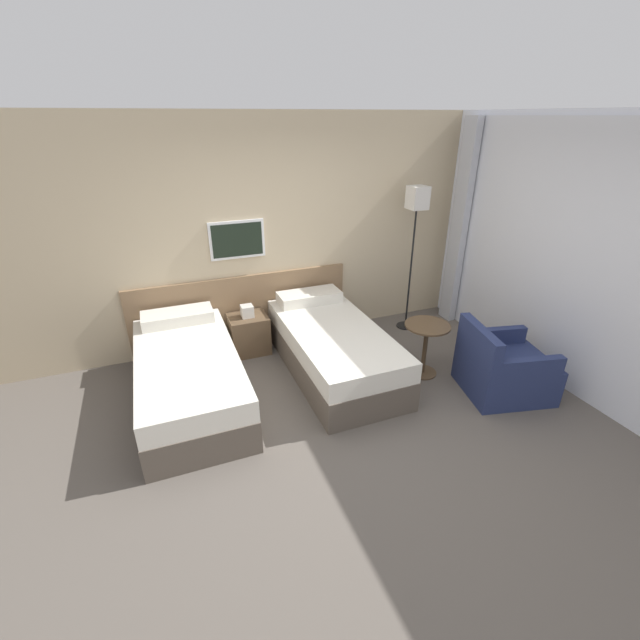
# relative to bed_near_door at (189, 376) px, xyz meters

# --- Properties ---
(ground_plane) EXTENTS (16.00, 16.00, 0.00)m
(ground_plane) POSITION_rel_bed_near_door_xyz_m (1.36, -1.06, -0.28)
(ground_plane) COLOR #5B544C
(wall_headboard) EXTENTS (10.00, 0.10, 2.70)m
(wall_headboard) POSITION_rel_bed_near_door_xyz_m (1.33, 1.06, 1.02)
(wall_headboard) COLOR #C6B28E
(wall_headboard) RESTS_ON ground_plane
(wall_window) EXTENTS (0.21, 4.59, 2.70)m
(wall_window) POSITION_rel_bed_near_door_xyz_m (3.76, -1.15, 1.06)
(wall_window) COLOR white
(wall_window) RESTS_ON ground_plane
(bed_near_door) EXTENTS (0.96, 2.01, 0.67)m
(bed_near_door) POSITION_rel_bed_near_door_xyz_m (0.00, 0.00, 0.00)
(bed_near_door) COLOR brown
(bed_near_door) RESTS_ON ground_plane
(bed_near_window) EXTENTS (0.96, 2.01, 0.67)m
(bed_near_window) POSITION_rel_bed_near_door_xyz_m (1.57, 0.00, 0.00)
(bed_near_window) COLOR brown
(bed_near_window) RESTS_ON ground_plane
(nightstand) EXTENTS (0.46, 0.38, 0.61)m
(nightstand) POSITION_rel_bed_near_door_xyz_m (0.78, 0.76, -0.03)
(nightstand) COLOR brown
(nightstand) RESTS_ON ground_plane
(floor_lamp) EXTENTS (0.24, 0.24, 1.88)m
(floor_lamp) POSITION_rel_bed_near_door_xyz_m (2.94, 0.64, 1.28)
(floor_lamp) COLOR black
(floor_lamp) RESTS_ON ground_plane
(side_table) EXTENTS (0.49, 0.49, 0.61)m
(side_table) POSITION_rel_bed_near_door_xyz_m (2.49, -0.45, 0.15)
(side_table) COLOR brown
(side_table) RESTS_ON ground_plane
(armchair) EXTENTS (0.96, 0.90, 0.77)m
(armchair) POSITION_rel_bed_near_door_xyz_m (3.04, -1.05, -0.02)
(armchair) COLOR navy
(armchair) RESTS_ON ground_plane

